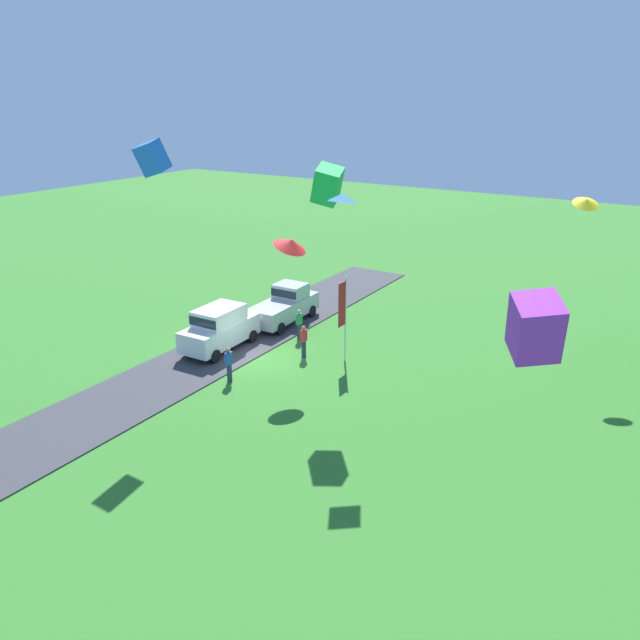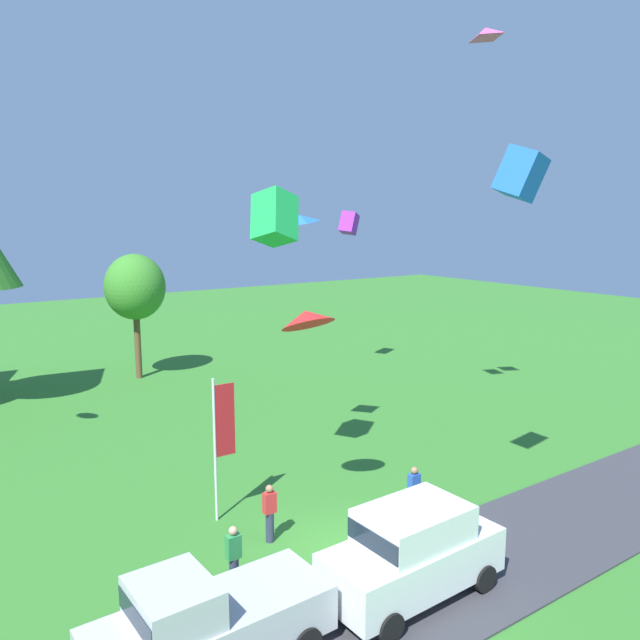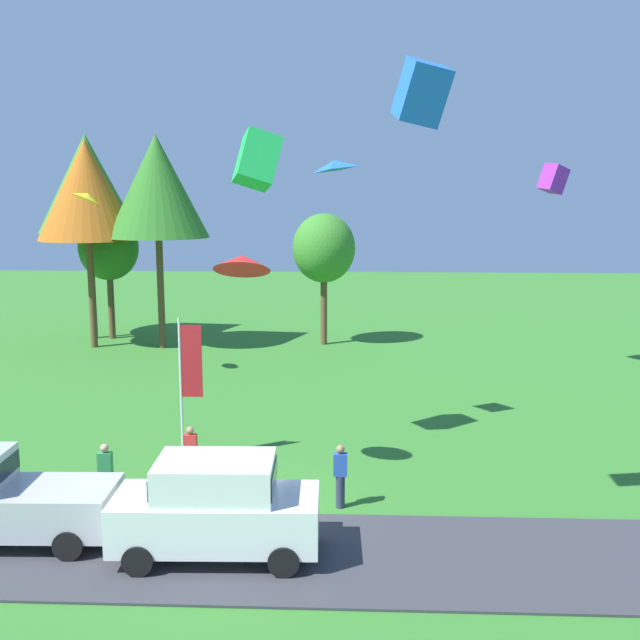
# 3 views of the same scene
# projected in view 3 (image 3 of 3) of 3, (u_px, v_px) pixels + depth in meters

# --- Properties ---
(ground_plane) EXTENTS (120.00, 120.00, 0.00)m
(ground_plane) POSITION_uv_depth(u_px,v_px,m) (235.00, 511.00, 19.48)
(ground_plane) COLOR #337528
(pavement_strip) EXTENTS (36.00, 4.40, 0.06)m
(pavement_strip) POSITION_uv_depth(u_px,v_px,m) (219.00, 554.00, 17.09)
(pavement_strip) COLOR #38383D
(pavement_strip) RESTS_ON ground
(car_pickup_by_flagpole) EXTENTS (5.05, 2.16, 2.14)m
(car_pickup_by_flagpole) POSITION_uv_depth(u_px,v_px,m) (0.00, 499.00, 17.52)
(car_pickup_by_flagpole) COLOR #B7B7BC
(car_pickup_by_flagpole) RESTS_ON ground
(car_suv_mid_row) EXTENTS (4.65, 2.16, 2.28)m
(car_suv_mid_row) POSITION_uv_depth(u_px,v_px,m) (216.00, 504.00, 16.76)
(car_suv_mid_row) COLOR white
(car_suv_mid_row) RESTS_ON ground
(person_beside_suv) EXTENTS (0.36, 0.24, 1.71)m
(person_beside_suv) POSITION_uv_depth(u_px,v_px,m) (191.00, 455.00, 21.10)
(person_beside_suv) COLOR #2D334C
(person_beside_suv) RESTS_ON ground
(person_on_lawn) EXTENTS (0.36, 0.24, 1.71)m
(person_on_lawn) POSITION_uv_depth(u_px,v_px,m) (106.00, 474.00, 19.64)
(person_on_lawn) COLOR #2D334C
(person_on_lawn) RESTS_ON ground
(person_watching_sky) EXTENTS (0.36, 0.24, 1.71)m
(person_watching_sky) POSITION_uv_depth(u_px,v_px,m) (340.00, 476.00, 19.57)
(person_watching_sky) COLOR #2D334C
(person_watching_sky) RESTS_ON ground
(tree_left_of_center) EXTENTS (5.39, 5.39, 11.39)m
(tree_left_of_center) POSITION_uv_depth(u_px,v_px,m) (87.00, 184.00, 41.28)
(tree_left_of_center) COLOR brown
(tree_left_of_center) RESTS_ON ground
(tree_center_back) EXTENTS (5.17, 5.17, 10.91)m
(tree_center_back) POSITION_uv_depth(u_px,v_px,m) (87.00, 191.00, 38.84)
(tree_center_back) COLOR brown
(tree_center_back) RESTS_ON ground
(tree_far_left) EXTENTS (3.31, 3.31, 6.98)m
(tree_far_left) POSITION_uv_depth(u_px,v_px,m) (109.00, 248.00, 41.78)
(tree_far_left) COLOR brown
(tree_far_left) RESTS_ON ground
(tree_lone_near) EXTENTS (5.29, 5.29, 11.17)m
(tree_lone_near) POSITION_uv_depth(u_px,v_px,m) (157.00, 187.00, 38.64)
(tree_lone_near) COLOR brown
(tree_lone_near) RESTS_ON ground
(tree_right_of_center) EXTENTS (3.37, 3.37, 7.11)m
(tree_right_of_center) POSITION_uv_depth(u_px,v_px,m) (324.00, 249.00, 40.11)
(tree_right_of_center) COLOR brown
(tree_right_of_center) RESTS_ON ground
(flag_banner) EXTENTS (0.71, 0.08, 4.46)m
(flag_banner) POSITION_uv_depth(u_px,v_px,m) (188.00, 371.00, 22.79)
(flag_banner) COLOR silver
(flag_banner) RESTS_ON ground
(kite_diamond_high_left) EXTENTS (1.34, 1.23, 0.46)m
(kite_diamond_high_left) POSITION_uv_depth(u_px,v_px,m) (334.00, 165.00, 23.94)
(kite_diamond_high_left) COLOR blue
(kite_box_topmost) EXTENTS (1.43, 1.21, 1.42)m
(kite_box_topmost) POSITION_uv_depth(u_px,v_px,m) (553.00, 179.00, 33.00)
(kite_box_topmost) COLOR purple
(kite_box_trailing_tail) EXTENTS (1.62, 1.68, 1.91)m
(kite_box_trailing_tail) POSITION_uv_depth(u_px,v_px,m) (257.00, 160.00, 22.03)
(kite_box_trailing_tail) COLOR green
(kite_delta_over_trees) EXTENTS (1.60, 1.65, 0.98)m
(kite_delta_over_trees) POSITION_uv_depth(u_px,v_px,m) (242.00, 263.00, 20.47)
(kite_delta_over_trees) COLOR red
(kite_delta_mid_center) EXTENTS (1.61, 1.61, 0.71)m
(kite_delta_mid_center) POSITION_uv_depth(u_px,v_px,m) (87.00, 196.00, 31.41)
(kite_delta_mid_center) COLOR yellow
(kite_box_near_flag) EXTENTS (1.30, 1.33, 1.59)m
(kite_box_near_flag) POSITION_uv_depth(u_px,v_px,m) (422.00, 92.00, 15.97)
(kite_box_near_flag) COLOR blue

